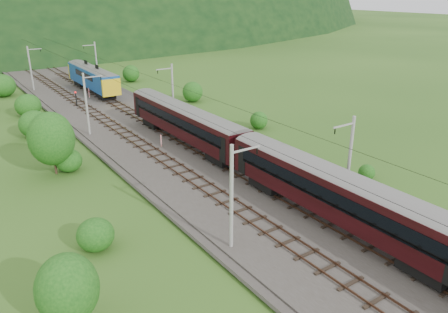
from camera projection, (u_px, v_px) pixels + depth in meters
ground at (293, 226)px, 35.71m from camera, size 600.00×600.00×0.00m
railbed at (224, 182)px, 43.35m from camera, size 14.00×220.00×0.30m
track_left at (203, 186)px, 42.00m from camera, size 2.40×220.00×0.27m
track_right at (243, 175)px, 44.53m from camera, size 2.40×220.00×0.27m
catenary_left at (87, 103)px, 55.48m from camera, size 2.54×192.28×8.00m
catenary_right at (172, 91)px, 61.92m from camera, size 2.54×192.28×8.00m
overhead_wires at (224, 114)px, 40.83m from camera, size 4.83×198.00×0.03m
train at (336, 186)px, 34.05m from camera, size 3.14×127.05×5.47m
hazard_post_near at (161, 141)px, 52.32m from camera, size 0.16×0.16×1.47m
hazard_post_far at (89, 93)px, 75.75m from camera, size 0.18×0.18×1.65m
signal at (76, 98)px, 69.82m from camera, size 0.27×0.27×2.44m
vegetation_left at (51, 154)px, 44.71m from camera, size 11.67×140.78×6.65m
vegetation_right at (195, 97)px, 71.86m from camera, size 5.26×101.82×3.08m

